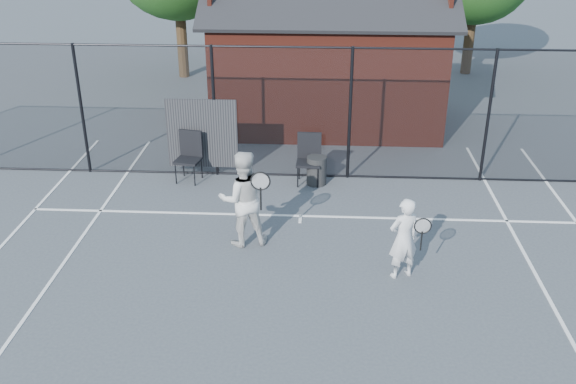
# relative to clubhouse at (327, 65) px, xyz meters

# --- Properties ---
(ground) EXTENTS (80.00, 80.00, 0.00)m
(ground) POSITION_rel_clubhouse_xyz_m (-0.50, -9.00, -1.61)
(ground) COLOR #42474B
(ground) RESTS_ON ground
(court_lines) EXTENTS (11.02, 18.00, 0.01)m
(court_lines) POSITION_rel_clubhouse_xyz_m (-0.50, -10.32, -1.60)
(court_lines) COLOR white
(court_lines) RESTS_ON ground
(fence) EXTENTS (22.04, 3.00, 3.00)m
(fence) POSITION_rel_clubhouse_xyz_m (-0.80, -4.00, -0.16)
(fence) COLOR black
(fence) RESTS_ON ground
(clubhouse) EXTENTS (6.50, 4.36, 4.19)m
(clubhouse) POSITION_rel_clubhouse_xyz_m (0.00, 0.00, 0.00)
(clubhouse) COLOR #5E2116
(clubhouse) RESTS_ON ground
(player_front) EXTENTS (0.70, 0.57, 1.46)m
(player_front) POSITION_rel_clubhouse_xyz_m (1.29, -8.12, -0.87)
(player_front) COLOR silver
(player_front) RESTS_ON ground
(player_back) EXTENTS (1.06, 0.90, 1.82)m
(player_back) POSITION_rel_clubhouse_xyz_m (-1.51, -7.13, -0.69)
(player_back) COLOR silver
(player_back) RESTS_ON ground
(chair_left) EXTENTS (0.63, 0.65, 1.11)m
(chair_left) POSITION_rel_clubhouse_xyz_m (-3.08, -4.40, -1.05)
(chair_left) COLOR black
(chair_left) RESTS_ON ground
(chair_right) EXTENTS (0.55, 0.57, 1.11)m
(chair_right) POSITION_rel_clubhouse_xyz_m (-0.38, -4.40, -1.05)
(chair_right) COLOR black
(chair_right) RESTS_ON ground
(waste_bin) EXTENTS (0.53, 0.53, 0.65)m
(waste_bin) POSITION_rel_clubhouse_xyz_m (-0.20, -4.40, -1.28)
(waste_bin) COLOR #262626
(waste_bin) RESTS_ON ground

